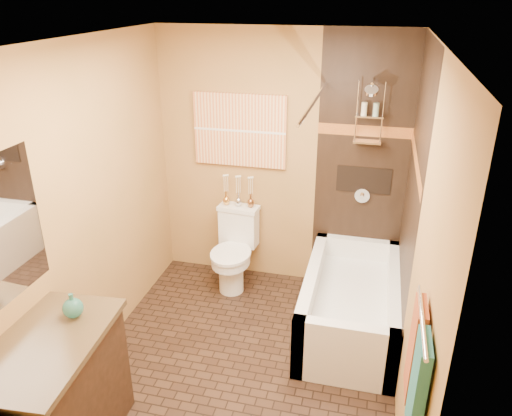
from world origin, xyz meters
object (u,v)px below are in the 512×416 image
(toilet, at_px, (234,249))
(vanity, at_px, (54,398))
(sunset_painting, at_px, (240,130))
(bathtub, at_px, (350,308))

(toilet, relative_size, vanity, 0.76)
(toilet, height_order, vanity, vanity)
(toilet, xyz_separation_m, vanity, (-0.53, -2.21, 0.04))
(sunset_painting, relative_size, bathtub, 0.60)
(sunset_painting, xyz_separation_m, bathtub, (1.19, -0.73, -1.33))
(sunset_painting, height_order, vanity, sunset_painting)
(sunset_painting, relative_size, vanity, 0.86)
(bathtub, distance_m, vanity, 2.47)
(sunset_painting, distance_m, bathtub, 1.93)
(toilet, bearing_deg, bathtub, -15.98)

